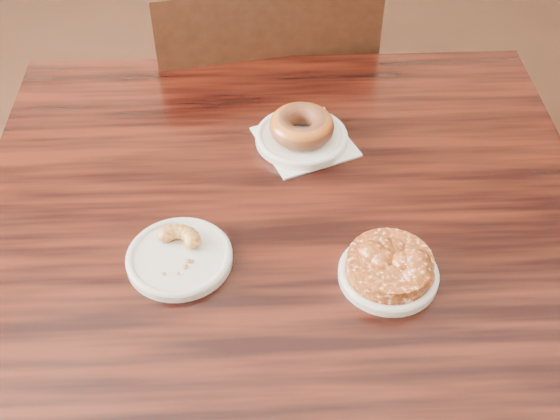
{
  "coord_description": "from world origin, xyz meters",
  "views": [
    {
      "loc": [
        -0.27,
        -0.76,
        1.54
      ],
      "look_at": [
        -0.25,
        -0.02,
        0.8
      ],
      "focal_mm": 45.0,
      "sensor_mm": 36.0,
      "label": 1
    }
  ],
  "objects_px": {
    "chair_far": "(255,111)",
    "cruller_fragment": "(178,250)",
    "glazed_donut": "(302,126)",
    "apple_fritter": "(390,263)",
    "cafe_table": "(286,367)"
  },
  "relations": [
    {
      "from": "chair_far",
      "to": "glazed_donut",
      "type": "xyz_separation_m",
      "value": [
        0.08,
        -0.49,
        0.34
      ]
    },
    {
      "from": "cafe_table",
      "to": "cruller_fragment",
      "type": "relative_size",
      "value": 11.48
    },
    {
      "from": "chair_far",
      "to": "cruller_fragment",
      "type": "distance_m",
      "value": 0.83
    },
    {
      "from": "cafe_table",
      "to": "chair_far",
      "type": "height_order",
      "value": "chair_far"
    },
    {
      "from": "cafe_table",
      "to": "chair_far",
      "type": "relative_size",
      "value": 1.11
    },
    {
      "from": "cruller_fragment",
      "to": "apple_fritter",
      "type": "bearing_deg",
      "value": -8.03
    },
    {
      "from": "glazed_donut",
      "to": "apple_fritter",
      "type": "height_order",
      "value": "glazed_donut"
    },
    {
      "from": "chair_far",
      "to": "cruller_fragment",
      "type": "relative_size",
      "value": 10.38
    },
    {
      "from": "glazed_donut",
      "to": "cruller_fragment",
      "type": "relative_size",
      "value": 1.3
    },
    {
      "from": "apple_fritter",
      "to": "cafe_table",
      "type": "bearing_deg",
      "value": 147.36
    },
    {
      "from": "cafe_table",
      "to": "chair_far",
      "type": "bearing_deg",
      "value": 93.65
    },
    {
      "from": "chair_far",
      "to": "apple_fritter",
      "type": "height_order",
      "value": "chair_far"
    },
    {
      "from": "glazed_donut",
      "to": "apple_fritter",
      "type": "distance_m",
      "value": 0.33
    },
    {
      "from": "glazed_donut",
      "to": "cruller_fragment",
      "type": "xyz_separation_m",
      "value": [
        -0.2,
        -0.27,
        -0.01
      ]
    },
    {
      "from": "cafe_table",
      "to": "chair_far",
      "type": "distance_m",
      "value": 0.72
    }
  ]
}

